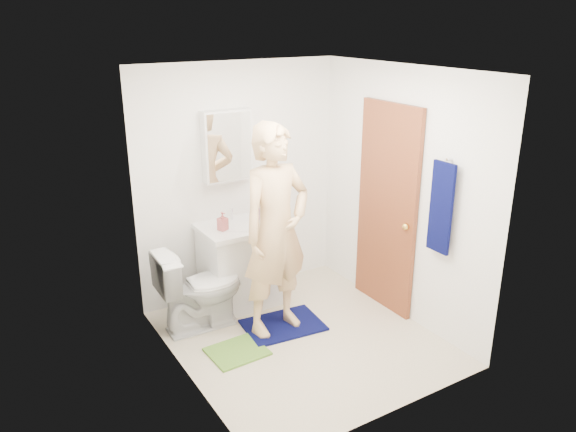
% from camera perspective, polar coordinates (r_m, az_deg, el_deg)
% --- Properties ---
extents(floor, '(2.20, 2.40, 0.02)m').
position_cam_1_polar(floor, '(5.28, 1.44, -12.41)').
color(floor, beige).
rests_on(floor, ground).
extents(ceiling, '(2.20, 2.40, 0.02)m').
position_cam_1_polar(ceiling, '(4.49, 1.71, 14.77)').
color(ceiling, white).
rests_on(ceiling, ground).
extents(wall_back, '(2.20, 0.02, 2.40)m').
position_cam_1_polar(wall_back, '(5.75, -5.01, 3.52)').
color(wall_back, white).
rests_on(wall_back, ground).
extents(wall_front, '(2.20, 0.02, 2.40)m').
position_cam_1_polar(wall_front, '(3.86, 11.39, -5.08)').
color(wall_front, white).
rests_on(wall_front, ground).
extents(wall_left, '(0.02, 2.40, 2.40)m').
position_cam_1_polar(wall_left, '(4.28, -11.02, -2.54)').
color(wall_left, white).
rests_on(wall_left, ground).
extents(wall_right, '(0.02, 2.40, 2.40)m').
position_cam_1_polar(wall_right, '(5.40, 11.51, 2.12)').
color(wall_right, white).
rests_on(wall_right, ground).
extents(vanity_cabinet, '(0.75, 0.55, 0.80)m').
position_cam_1_polar(vanity_cabinet, '(5.72, -4.79, -5.13)').
color(vanity_cabinet, white).
rests_on(vanity_cabinet, floor).
extents(countertop, '(0.79, 0.59, 0.05)m').
position_cam_1_polar(countertop, '(5.56, -4.91, -1.15)').
color(countertop, white).
rests_on(countertop, vanity_cabinet).
extents(sink_basin, '(0.40, 0.40, 0.03)m').
position_cam_1_polar(sink_basin, '(5.55, -4.91, -1.00)').
color(sink_basin, white).
rests_on(sink_basin, countertop).
extents(faucet, '(0.03, 0.03, 0.12)m').
position_cam_1_polar(faucet, '(5.68, -5.75, 0.21)').
color(faucet, silver).
rests_on(faucet, countertop).
extents(medicine_cabinet, '(0.50, 0.12, 0.70)m').
position_cam_1_polar(medicine_cabinet, '(5.53, -6.20, 7.10)').
color(medicine_cabinet, white).
rests_on(medicine_cabinet, wall_back).
extents(mirror_panel, '(0.46, 0.01, 0.66)m').
position_cam_1_polar(mirror_panel, '(5.47, -5.92, 6.98)').
color(mirror_panel, white).
rests_on(mirror_panel, wall_back).
extents(door, '(0.05, 0.80, 2.05)m').
position_cam_1_polar(door, '(5.53, 10.00, 0.73)').
color(door, '#974B29').
rests_on(door, ground).
extents(door_knob, '(0.07, 0.07, 0.07)m').
position_cam_1_polar(door_knob, '(5.31, 11.88, -1.07)').
color(door_knob, gold).
rests_on(door_knob, door).
extents(towel, '(0.03, 0.24, 0.80)m').
position_cam_1_polar(towel, '(4.95, 15.29, 0.80)').
color(towel, '#060A3F').
rests_on(towel, wall_right).
extents(towel_hook, '(0.06, 0.02, 0.02)m').
position_cam_1_polar(towel_hook, '(4.87, 16.06, 5.56)').
color(towel_hook, silver).
rests_on(towel_hook, wall_right).
extents(toilet, '(0.80, 0.48, 0.80)m').
position_cam_1_polar(toilet, '(5.33, -8.95, -7.26)').
color(toilet, white).
rests_on(toilet, floor).
extents(bath_mat, '(0.78, 0.59, 0.02)m').
position_cam_1_polar(bath_mat, '(5.45, -0.51, -11.02)').
color(bath_mat, '#060A3F').
rests_on(bath_mat, floor).
extents(green_rug, '(0.50, 0.43, 0.02)m').
position_cam_1_polar(green_rug, '(5.09, -5.19, -13.55)').
color(green_rug, '#619933').
rests_on(green_rug, floor).
extents(soap_dispenser, '(0.10, 0.10, 0.18)m').
position_cam_1_polar(soap_dispenser, '(5.40, -6.66, -0.53)').
color(soap_dispenser, '#B95657').
rests_on(soap_dispenser, countertop).
extents(toothbrush_cup, '(0.15, 0.15, 0.10)m').
position_cam_1_polar(toothbrush_cup, '(5.68, -3.15, 0.15)').
color(toothbrush_cup, '#914599').
rests_on(toothbrush_cup, countertop).
extents(man, '(0.77, 0.57, 1.94)m').
position_cam_1_polar(man, '(4.98, -1.24, -1.51)').
color(man, '#E0B57E').
rests_on(man, bath_mat).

